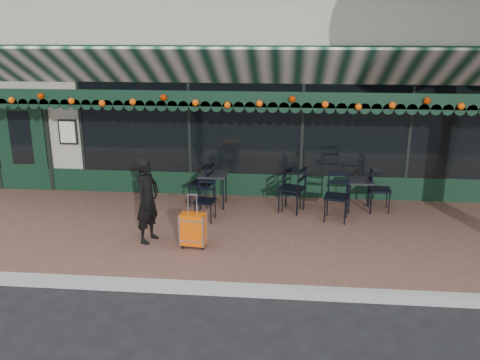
# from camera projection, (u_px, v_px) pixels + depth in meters

# --- Properties ---
(ground) EXTENTS (80.00, 80.00, 0.00)m
(ground) POSITION_uv_depth(u_px,v_px,m) (209.00, 290.00, 7.45)
(ground) COLOR black
(ground) RESTS_ON ground
(sidewalk) EXTENTS (18.00, 4.00, 0.15)m
(sidewalk) POSITION_uv_depth(u_px,v_px,m) (225.00, 233.00, 9.33)
(sidewalk) COLOR brown
(sidewalk) RESTS_ON ground
(curb) EXTENTS (18.00, 0.16, 0.15)m
(curb) POSITION_uv_depth(u_px,v_px,m) (208.00, 288.00, 7.35)
(curb) COLOR #9E9E99
(curb) RESTS_ON ground
(restaurant_building) EXTENTS (12.00, 9.60, 4.50)m
(restaurant_building) POSITION_uv_depth(u_px,v_px,m) (250.00, 80.00, 14.26)
(restaurant_building) COLOR #A09E8B
(restaurant_building) RESTS_ON ground
(woman) EXTENTS (0.50, 0.62, 1.48)m
(woman) POSITION_uv_depth(u_px,v_px,m) (148.00, 200.00, 8.60)
(woman) COLOR black
(woman) RESTS_ON sidewalk
(suitcase) EXTENTS (0.43, 0.27, 0.93)m
(suitcase) POSITION_uv_depth(u_px,v_px,m) (193.00, 230.00, 8.46)
(suitcase) COLOR #DD5007
(suitcase) RESTS_ON sidewalk
(cafe_table_a) EXTENTS (0.52, 0.52, 0.64)m
(cafe_table_a) POSITION_uv_depth(u_px,v_px,m) (360.00, 183.00, 10.11)
(cafe_table_a) COLOR black
(cafe_table_a) RESTS_ON sidewalk
(cafe_table_b) EXTENTS (0.56, 0.56, 0.69)m
(cafe_table_b) POSITION_uv_depth(u_px,v_px,m) (213.00, 177.00, 10.35)
(cafe_table_b) COLOR black
(cafe_table_b) RESTS_ON sidewalk
(chair_a_left) EXTENTS (0.61, 0.61, 0.94)m
(chair_a_left) POSITION_uv_depth(u_px,v_px,m) (292.00, 189.00, 10.07)
(chair_a_left) COLOR black
(chair_a_left) RESTS_ON sidewalk
(chair_a_right) EXTENTS (0.46, 0.46, 0.86)m
(chair_a_right) POSITION_uv_depth(u_px,v_px,m) (380.00, 190.00, 10.13)
(chair_a_right) COLOR black
(chair_a_right) RESTS_ON sidewalk
(chair_a_front) EXTENTS (0.54, 0.54, 0.92)m
(chair_a_front) POSITION_uv_depth(u_px,v_px,m) (337.00, 197.00, 9.61)
(chair_a_front) COLOR black
(chair_a_front) RESTS_ON sidewalk
(chair_b_left) EXTENTS (0.55, 0.55, 0.91)m
(chair_b_left) POSITION_uv_depth(u_px,v_px,m) (201.00, 184.00, 10.44)
(chair_b_left) COLOR black
(chair_b_left) RESTS_ON sidewalk
(chair_b_right) EXTENTS (0.44, 0.44, 0.75)m
(chair_b_right) POSITION_uv_depth(u_px,v_px,m) (292.00, 193.00, 10.16)
(chair_b_right) COLOR black
(chair_b_right) RESTS_ON sidewalk
(chair_b_front) EXTENTS (0.43, 0.43, 0.77)m
(chair_b_front) POSITION_uv_depth(u_px,v_px,m) (205.00, 201.00, 9.62)
(chair_b_front) COLOR black
(chair_b_front) RESTS_ON sidewalk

